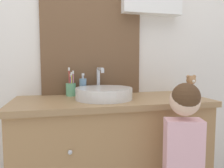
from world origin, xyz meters
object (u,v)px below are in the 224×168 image
object	(u,v)px
sink_basin	(104,93)
soap_dispenser	(83,87)
child_figure	(183,157)
toothbrush_holder	(71,89)
teddy_bear	(191,87)

from	to	relation	value
sink_basin	soap_dispenser	bearing A→B (deg)	122.58
sink_basin	child_figure	bearing A→B (deg)	-50.47
toothbrush_holder	soap_dispenser	world-z (taller)	toothbrush_holder
soap_dispenser	child_figure	bearing A→B (deg)	-52.50
sink_basin	teddy_bear	xyz separation A→B (m)	(0.59, -0.06, 0.03)
child_figure	teddy_bear	world-z (taller)	teddy_bear
toothbrush_holder	soap_dispenser	distance (m)	0.09
toothbrush_holder	soap_dispenser	size ratio (longest dim) A/B	1.26
sink_basin	toothbrush_holder	size ratio (longest dim) A/B	2.08
child_figure	sink_basin	bearing A→B (deg)	129.53
soap_dispenser	teddy_bear	xyz separation A→B (m)	(0.70, -0.24, 0.01)
toothbrush_holder	teddy_bear	size ratio (longest dim) A/B	1.33
child_figure	soap_dispenser	bearing A→B (deg)	127.50
toothbrush_holder	teddy_bear	bearing A→B (deg)	-17.29
toothbrush_holder	child_figure	world-z (taller)	toothbrush_holder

